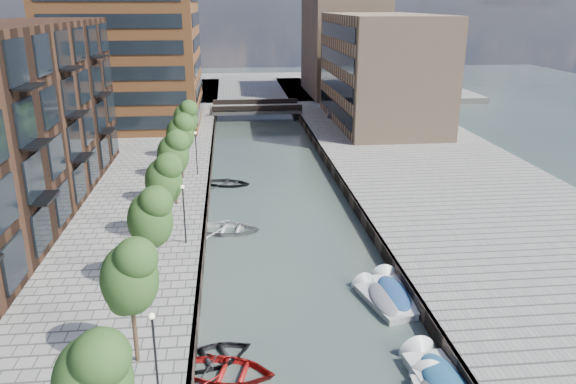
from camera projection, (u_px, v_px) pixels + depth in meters
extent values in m
plane|color=#38473F|center=(274.00, 182.00, 53.95)|extent=(300.00, 300.00, 0.00)
cube|color=gray|center=(435.00, 172.00, 55.36)|extent=(20.00, 140.00, 1.00)
cube|color=#332823|center=(209.00, 179.00, 53.19)|extent=(0.25, 140.00, 1.00)
cube|color=#332823|center=(336.00, 175.00, 54.39)|extent=(0.25, 140.00, 1.00)
cube|color=gray|center=(249.00, 88.00, 110.31)|extent=(80.00, 40.00, 1.00)
cube|color=black|center=(5.00, 127.00, 40.00)|extent=(8.00, 38.00, 14.00)
cube|color=#9C592D|center=(122.00, 6.00, 70.69)|extent=(18.00, 18.00, 30.00)
cube|color=#A28063|center=(381.00, 70.00, 73.68)|extent=(12.00, 25.00, 14.00)
cube|color=#A28063|center=(343.00, 47.00, 97.85)|extent=(12.00, 20.00, 16.00)
cube|color=gray|center=(256.00, 109.00, 83.68)|extent=(13.00, 6.00, 0.60)
cube|color=#332823|center=(257.00, 108.00, 80.85)|extent=(13.00, 0.40, 0.80)
cube|color=#332823|center=(255.00, 102.00, 86.12)|extent=(13.00, 0.40, 0.80)
ellipsoid|color=#294F1D|center=(93.00, 377.00, 17.49)|extent=(2.50, 2.50, 3.25)
cylinder|color=#382619|center=(135.00, 329.00, 24.96)|extent=(0.20, 0.20, 3.20)
ellipsoid|color=#294F1D|center=(129.00, 274.00, 24.09)|extent=(2.50, 2.50, 3.25)
cylinder|color=#382619|center=(154.00, 261.00, 31.56)|extent=(0.20, 0.20, 3.20)
ellipsoid|color=#294F1D|center=(150.00, 216.00, 30.68)|extent=(2.50, 2.50, 3.25)
cylinder|color=#382619|center=(166.00, 216.00, 38.15)|extent=(0.20, 0.20, 3.20)
ellipsoid|color=#294F1D|center=(164.00, 178.00, 37.27)|extent=(2.50, 2.50, 3.25)
cylinder|color=#382619|center=(175.00, 185.00, 44.74)|extent=(0.20, 0.20, 3.20)
ellipsoid|color=#294F1D|center=(173.00, 152.00, 43.87)|extent=(2.50, 2.50, 3.25)
cylinder|color=#382619|center=(182.00, 161.00, 51.34)|extent=(0.20, 0.20, 3.20)
ellipsoid|color=#294F1D|center=(180.00, 132.00, 50.46)|extent=(2.50, 2.50, 3.25)
cylinder|color=#382619|center=(187.00, 143.00, 57.93)|extent=(0.20, 0.20, 3.20)
ellipsoid|color=#294F1D|center=(185.00, 117.00, 57.06)|extent=(2.50, 2.50, 3.25)
cylinder|color=black|center=(156.00, 360.00, 22.13)|extent=(0.10, 0.10, 4.00)
sphere|color=#FFF2CC|center=(152.00, 316.00, 21.49)|extent=(0.24, 0.24, 0.24)
cylinder|color=black|center=(184.00, 215.00, 37.21)|extent=(0.10, 0.10, 4.00)
sphere|color=#FFF2CC|center=(183.00, 187.00, 36.56)|extent=(0.24, 0.24, 0.24)
cylinder|color=black|center=(196.00, 154.00, 52.28)|extent=(0.10, 0.10, 4.00)
sphere|color=#FFF2CC|center=(195.00, 133.00, 51.64)|extent=(0.24, 0.24, 0.24)
imported|color=black|center=(212.00, 361.00, 27.07)|extent=(5.04, 4.40, 0.87)
imported|color=#9C1211|center=(228.00, 376.00, 25.97)|extent=(5.18, 4.28, 0.93)
imported|color=silver|center=(227.00, 232.00, 42.17)|extent=(5.56, 4.40, 1.04)
imported|color=black|center=(229.00, 185.00, 53.04)|extent=(4.85, 4.02, 0.87)
cone|color=white|center=(421.00, 358.00, 27.07)|extent=(2.00, 1.19, 1.90)
cone|color=silver|center=(430.00, 381.00, 25.44)|extent=(1.79, 1.04, 1.72)
cube|color=white|center=(394.00, 299.00, 32.58)|extent=(1.96, 4.69, 0.65)
cube|color=white|center=(394.00, 294.00, 32.47)|extent=(2.05, 4.80, 0.10)
cone|color=white|center=(385.00, 280.00, 34.74)|extent=(1.75, 1.00, 1.70)
ellipsoid|color=navy|center=(394.00, 293.00, 32.45)|extent=(1.84, 4.29, 0.56)
cube|color=#B5B5B3|center=(383.00, 305.00, 32.01)|extent=(2.54, 4.47, 0.60)
cube|color=#B5B5B3|center=(383.00, 300.00, 31.91)|extent=(2.63, 4.57, 0.09)
cone|color=#B5B5B3|center=(366.00, 287.00, 33.87)|extent=(1.71, 1.18, 1.56)
ellipsoid|color=slate|center=(383.00, 299.00, 31.89)|extent=(2.36, 4.09, 0.51)
imported|color=#96979A|center=(334.00, 111.00, 79.62)|extent=(2.50, 4.41, 1.42)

